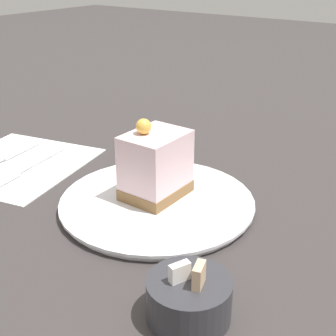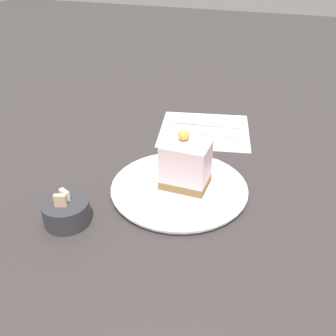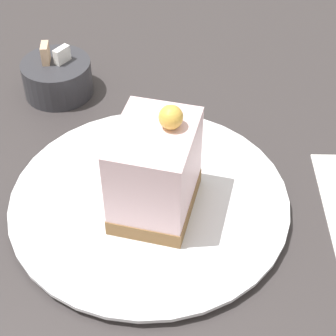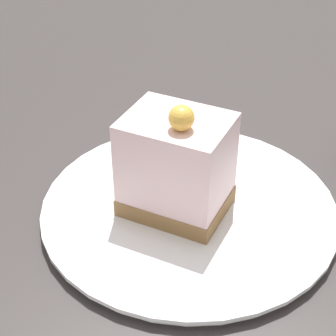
{
  "view_description": "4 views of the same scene",
  "coord_description": "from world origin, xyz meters",
  "px_view_note": "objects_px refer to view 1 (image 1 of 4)",
  "views": [
    {
      "loc": [
        -0.37,
        0.44,
        0.31
      ],
      "look_at": [
        -0.05,
        0.0,
        0.06
      ],
      "focal_mm": 50.0,
      "sensor_mm": 36.0,
      "label": 1
    },
    {
      "loc": [
        -0.59,
        -0.18,
        0.42
      ],
      "look_at": [
        -0.05,
        0.02,
        0.06
      ],
      "focal_mm": 40.0,
      "sensor_mm": 36.0,
      "label": 2
    },
    {
      "loc": [
        0.07,
        -0.35,
        0.39
      ],
      "look_at": [
        -0.01,
        -0.0,
        0.06
      ],
      "focal_mm": 60.0,
      "sensor_mm": 36.0,
      "label": 3
    },
    {
      "loc": [
        0.33,
        0.15,
        0.33
      ],
      "look_at": [
        -0.03,
        -0.02,
        0.05
      ],
      "focal_mm": 60.0,
      "sensor_mm": 36.0,
      "label": 4
    }
  ],
  "objects_px": {
    "fork": "(24,168)",
    "knife": "(9,156)",
    "plate": "(157,202)",
    "sugar_bowl": "(189,298)",
    "cake_slice": "(156,165)"
  },
  "relations": [
    {
      "from": "fork",
      "to": "knife",
      "type": "height_order",
      "value": "same"
    },
    {
      "from": "plate",
      "to": "knife",
      "type": "distance_m",
      "value": 0.3
    },
    {
      "from": "knife",
      "to": "sugar_bowl",
      "type": "relative_size",
      "value": 2.16
    },
    {
      "from": "fork",
      "to": "sugar_bowl",
      "type": "relative_size",
      "value": 2.14
    },
    {
      "from": "cake_slice",
      "to": "knife",
      "type": "height_order",
      "value": "cake_slice"
    },
    {
      "from": "cake_slice",
      "to": "fork",
      "type": "xyz_separation_m",
      "value": [
        0.23,
        0.04,
        -0.05
      ]
    },
    {
      "from": "fork",
      "to": "sugar_bowl",
      "type": "bearing_deg",
      "value": 153.37
    },
    {
      "from": "fork",
      "to": "knife",
      "type": "bearing_deg",
      "value": -26.86
    },
    {
      "from": "cake_slice",
      "to": "fork",
      "type": "height_order",
      "value": "cake_slice"
    },
    {
      "from": "cake_slice",
      "to": "sugar_bowl",
      "type": "bearing_deg",
      "value": 135.45
    },
    {
      "from": "plate",
      "to": "sugar_bowl",
      "type": "height_order",
      "value": "sugar_bowl"
    },
    {
      "from": "cake_slice",
      "to": "fork",
      "type": "bearing_deg",
      "value": 10.68
    },
    {
      "from": "knife",
      "to": "sugar_bowl",
      "type": "distance_m",
      "value": 0.47
    },
    {
      "from": "plate",
      "to": "cake_slice",
      "type": "height_order",
      "value": "cake_slice"
    },
    {
      "from": "plate",
      "to": "knife",
      "type": "bearing_deg",
      "value": 2.39
    }
  ]
}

